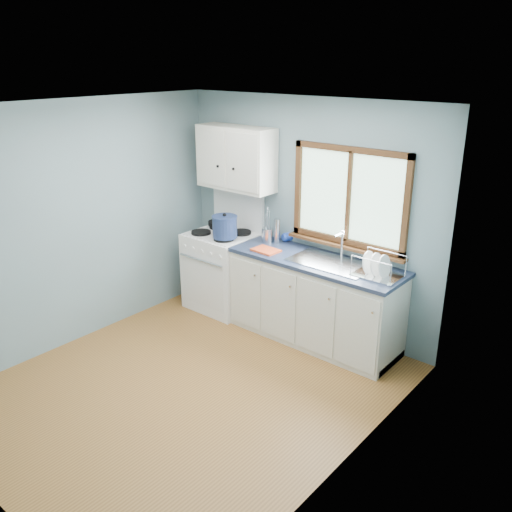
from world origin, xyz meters
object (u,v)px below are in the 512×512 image
Objects in this scene: base_cabinets at (314,304)px; stockpot at (225,226)px; thermos at (277,231)px; utensil_crock at (267,235)px; gas_range at (222,268)px; dish_rack at (377,270)px; skillet at (218,223)px; sink at (330,269)px.

stockpot is at bearing -172.01° from base_cabinets.
base_cabinets is 6.73× the size of thermos.
utensil_crock is 0.13m from thermos.
gas_range reaches higher than stockpot.
gas_range is at bearing -179.45° from dish_rack.
stockpot is at bearing -40.60° from skillet.
skillet is 2.20m from dish_rack.
base_cabinets is 2.20× the size of sink.
thermos is at bearing 22.78° from utensil_crock.
stockpot is 0.73× the size of dish_rack.
gas_range is at bearing -179.18° from base_cabinets.
utensil_crock is (0.40, 0.27, -0.08)m from stockpot.
sink reaches higher than thermos.
skillet is (-1.50, 0.13, 0.57)m from base_cabinets.
sink is at bearing 0.71° from gas_range.
base_cabinets is 0.48m from sink.
sink is at bearing 179.62° from dish_rack.
gas_range is at bearing -40.62° from skillet.
utensil_crock reaches higher than dish_rack.
stockpot is (0.18, -0.14, 0.59)m from gas_range.
sink is (1.49, 0.02, 0.37)m from gas_range.
gas_range reaches higher than thermos.
gas_range is at bearing -167.34° from utensil_crock.
utensil_crock is (-0.91, 0.11, 0.14)m from sink.
sink is 1.96× the size of dish_rack.
base_cabinets is 5.04× the size of skillet.
sink is at bearing 6.88° from stockpot.
stockpot is 0.79× the size of utensil_crock.
sink is 0.53m from dish_rack.
skillet is at bearing 142.61° from stockpot.
dish_rack is (2.19, -0.13, -0.01)m from skillet.
gas_range is 1.62× the size of sink.
base_cabinets is 0.94m from utensil_crock.
stockpot reaches higher than thermos.
utensil_crock is 1.43m from dish_rack.
stockpot is at bearing -173.12° from sink.
dish_rack is (1.82, 0.15, -0.11)m from stockpot.
sink reaches higher than skillet.
stockpot is at bearing -37.37° from gas_range.
stockpot reaches higher than sink.
base_cabinets is at bearing -8.15° from skillet.
skillet is at bearing -178.35° from thermos.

